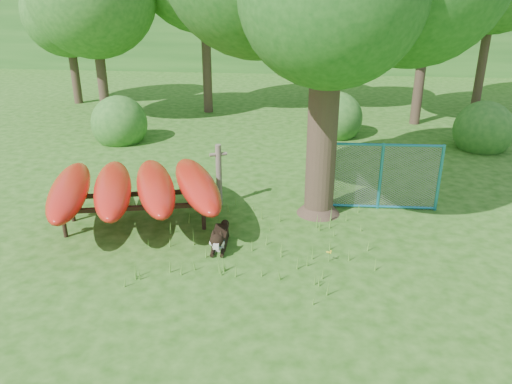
# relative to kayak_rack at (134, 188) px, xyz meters

# --- Properties ---
(ground) EXTENTS (80.00, 80.00, 0.00)m
(ground) POSITION_rel_kayak_rack_xyz_m (2.37, -1.50, -0.85)
(ground) COLOR #1D4B0F
(ground) RESTS_ON ground
(wooden_post) EXTENTS (0.39, 0.22, 1.45)m
(wooden_post) POSITION_rel_kayak_rack_xyz_m (1.54, 1.25, -0.08)
(wooden_post) COLOR #63584A
(wooden_post) RESTS_ON ground
(kayak_rack) EXTENTS (4.35, 3.89, 1.12)m
(kayak_rack) POSITION_rel_kayak_rack_xyz_m (0.00, 0.00, 0.00)
(kayak_rack) COLOR black
(kayak_rack) RESTS_ON ground
(husky_dog) EXTENTS (0.34, 1.18, 0.52)m
(husky_dog) POSITION_rel_kayak_rack_xyz_m (1.91, -0.76, -0.67)
(husky_dog) COLOR black
(husky_dog) RESTS_ON ground
(fence_section) EXTENTS (2.64, 0.17, 2.57)m
(fence_section) POSITION_rel_kayak_rack_xyz_m (5.16, 1.47, -0.08)
(fence_section) COLOR teal
(fence_section) RESTS_ON ground
(wildflower_clump) EXTENTS (0.10, 0.09, 0.22)m
(wildflower_clump) POSITION_rel_kayak_rack_xyz_m (4.01, -1.08, -0.68)
(wildflower_clump) COLOR #57902F
(wildflower_clump) RESTS_ON ground
(bg_tree_c) EXTENTS (4.00, 4.00, 6.12)m
(bg_tree_c) POSITION_rel_kayak_rack_xyz_m (3.87, 11.50, 3.25)
(bg_tree_c) COLOR #37281E
(bg_tree_c) RESTS_ON ground
(bg_tree_f) EXTENTS (3.60, 3.60, 5.55)m
(bg_tree_f) POSITION_rel_kayak_rack_xyz_m (-6.63, 11.50, 2.88)
(bg_tree_f) COLOR #37281E
(bg_tree_f) RESTS_ON ground
(shrub_left) EXTENTS (1.80, 1.80, 1.80)m
(shrub_left) POSITION_rel_kayak_rack_xyz_m (-2.63, 6.00, -0.85)
(shrub_left) COLOR #26601F
(shrub_left) RESTS_ON ground
(shrub_right) EXTENTS (1.80, 1.80, 1.80)m
(shrub_right) POSITION_rel_kayak_rack_xyz_m (8.87, 6.50, -0.85)
(shrub_right) COLOR #26601F
(shrub_right) RESTS_ON ground
(shrub_mid) EXTENTS (1.80, 1.80, 1.80)m
(shrub_mid) POSITION_rel_kayak_rack_xyz_m (4.37, 7.50, -0.85)
(shrub_mid) COLOR #26601F
(shrub_mid) RESTS_ON ground
(wooded_hillside) EXTENTS (80.00, 12.00, 6.00)m
(wooded_hillside) POSITION_rel_kayak_rack_xyz_m (2.37, 26.50, 2.15)
(wooded_hillside) COLOR #26601F
(wooded_hillside) RESTS_ON ground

